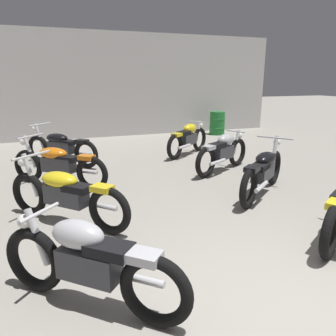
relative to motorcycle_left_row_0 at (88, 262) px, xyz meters
The scene contains 10 objects.
ground_plane 1.90m from the motorcycle_left_row_0, 25.43° to the right, with size 60.00×60.00×0.00m, color gray.
back_wall 9.37m from the motorcycle_left_row_0, 79.68° to the left, with size 13.37×0.24×3.60m, color #BCBAB7.
motorcycle_left_row_0 is the anchor object (origin of this frame).
motorcycle_left_row_1 1.95m from the motorcycle_left_row_0, 92.25° to the left, with size 1.57×1.65×0.97m.
motorcycle_left_row_2 3.77m from the motorcycle_left_row_0, 91.53° to the left, with size 1.71×1.51×0.97m.
motorcycle_left_row_3 5.47m from the motorcycle_left_row_0, 89.64° to the left, with size 1.60×1.63×0.97m.
motorcycle_right_row_1 3.88m from the motorcycle_left_row_0, 30.75° to the left, with size 1.80×1.39×0.97m.
motorcycle_right_row_2 4.96m from the motorcycle_left_row_0, 46.29° to the left, with size 1.80×1.01×0.88m.
motorcycle_right_row_3 6.35m from the motorcycle_left_row_0, 57.99° to the left, with size 1.67×1.22×0.88m.
oil_drum 9.95m from the motorcycle_left_row_0, 54.59° to the left, with size 0.59×0.59×0.85m.
Camera 1 is at (-1.90, -1.89, 2.05)m, focal length 34.85 mm.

